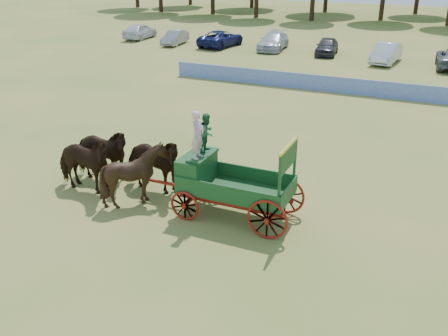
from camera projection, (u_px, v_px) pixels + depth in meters
ground at (283, 226)px, 16.97m from camera, size 160.00×160.00×0.00m
horse_lead_left at (83, 164)px, 18.96m from camera, size 2.73×1.26×2.29m
horse_lead_right at (101, 154)px, 19.87m from camera, size 2.81×1.45×2.29m
horse_wheel_left at (136, 175)px, 18.05m from camera, size 2.22×2.00×2.30m
horse_wheel_right at (152, 164)px, 18.97m from camera, size 2.78×1.40×2.29m
farm_dray at (217, 172)px, 17.22m from camera, size 6.00×2.00×3.80m
sponsor_banner at (356, 87)px, 32.17m from camera, size 26.00×0.08×1.05m
parked_cars at (404, 52)px, 41.75m from camera, size 52.95×7.41×1.65m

